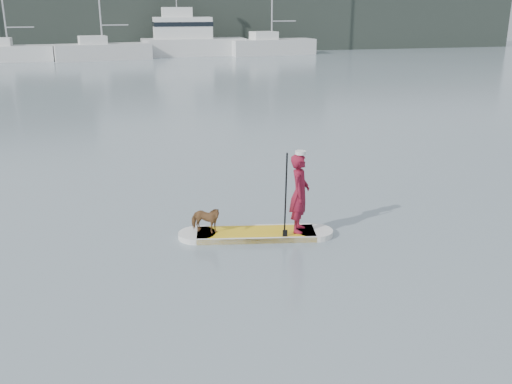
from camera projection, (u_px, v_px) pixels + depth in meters
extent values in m
plane|color=slate|center=(197.00, 249.00, 11.54)|extent=(140.00, 140.00, 0.00)
cube|color=yellow|center=(256.00, 234.00, 12.13)|extent=(2.61, 1.27, 0.12)
cylinder|color=silver|center=(197.00, 235.00, 12.06)|extent=(0.80, 0.80, 0.12)
cylinder|color=silver|center=(314.00, 233.00, 12.20)|extent=(0.80, 0.80, 0.12)
cube|color=silver|center=(255.00, 227.00, 12.48)|extent=(2.46, 0.54, 0.12)
cube|color=silver|center=(257.00, 241.00, 11.78)|extent=(2.46, 0.54, 0.12)
imported|color=maroon|center=(300.00, 193.00, 11.90)|extent=(0.63, 0.72, 1.68)
cylinder|color=silver|center=(301.00, 153.00, 11.63)|extent=(0.22, 0.22, 0.07)
imported|color=brown|center=(205.00, 219.00, 11.96)|extent=(0.75, 0.63, 0.58)
cylinder|color=black|center=(286.00, 196.00, 11.58)|extent=(0.09, 0.30, 1.89)
cube|color=black|center=(285.00, 237.00, 11.86)|extent=(0.10, 0.04, 0.32)
cube|color=silver|center=(9.00, 54.00, 49.96)|extent=(7.55, 2.63, 1.35)
cylinder|color=#B7B7BC|center=(20.00, 27.00, 49.56)|extent=(2.31, 0.14, 0.10)
cube|color=silver|center=(103.00, 52.00, 51.49)|extent=(8.73, 3.83, 1.41)
cube|color=white|center=(93.00, 40.00, 50.85)|extent=(2.61, 2.16, 0.70)
cylinder|color=#B7B7BC|center=(115.00, 25.00, 51.21)|extent=(2.40, 0.45, 0.10)
cube|color=silver|center=(272.00, 47.00, 56.88)|extent=(8.84, 3.79, 1.50)
cube|color=white|center=(264.00, 35.00, 56.23)|extent=(2.62, 2.22, 0.75)
cylinder|color=#B7B7BC|center=(284.00, 21.00, 56.55)|extent=(2.57, 0.41, 0.11)
cube|color=silver|center=(194.00, 47.00, 55.77)|extent=(10.01, 3.17, 1.63)
cube|color=white|center=(183.00, 28.00, 54.98)|extent=(5.51, 2.51, 2.00)
cube|color=white|center=(177.00, 12.00, 54.41)|extent=(2.81, 1.72, 0.91)
cube|color=black|center=(182.00, 24.00, 54.86)|extent=(5.61, 2.57, 0.41)
cube|color=black|center=(118.00, 22.00, 59.38)|extent=(90.00, 6.00, 6.00)
cube|color=black|center=(15.00, 7.00, 57.47)|extent=(14.00, 4.00, 9.00)
cube|color=black|center=(281.00, 12.00, 64.24)|extent=(10.00, 4.00, 8.00)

